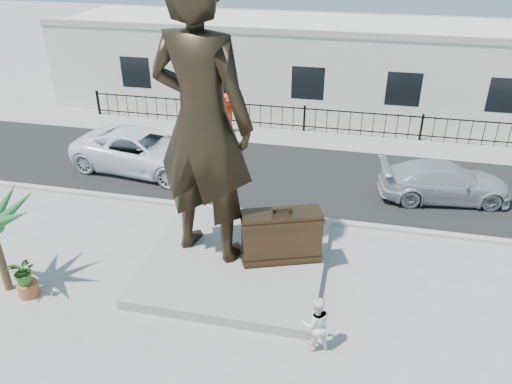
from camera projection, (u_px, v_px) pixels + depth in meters
ground at (240, 300)px, 13.66m from camera, size 100.00×100.00×0.00m
street at (288, 173)px, 20.51m from camera, size 40.00×7.00×0.01m
curb at (272, 215)px, 17.49m from camera, size 40.00×0.25×0.12m
far_sidewalk at (301, 137)px, 23.94m from camera, size 40.00×2.50×0.02m
plinth at (236, 261)px, 14.97m from camera, size 5.20×5.20×0.30m
fence at (304, 119)px, 24.34m from camera, size 22.00×0.10×1.20m
building at (316, 65)px, 27.18m from camera, size 28.00×7.00×4.40m
statue at (202, 123)px, 13.34m from camera, size 3.32×2.55×8.14m
suitcase at (281, 236)px, 14.44m from camera, size 2.38×1.46×1.60m
tourist at (316, 324)px, 11.80m from camera, size 0.87×0.77×1.49m
car_white at (145, 151)px, 20.46m from camera, size 6.23×3.44×1.65m
car_silver at (445, 182)px, 18.32m from camera, size 4.96×2.59×1.37m
worker at (228, 114)px, 23.92m from camera, size 1.36×0.91×1.95m
palm_tree at (9, 288)px, 14.08m from camera, size 1.80×1.80×3.20m
planter at (28, 289)px, 13.75m from camera, size 0.56×0.56×0.40m
shrub at (24, 271)px, 13.46m from camera, size 0.77×0.68×0.81m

